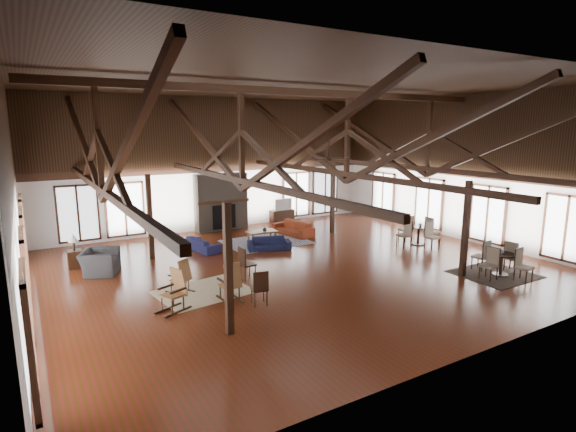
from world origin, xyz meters
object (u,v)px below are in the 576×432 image
sofa_orange (293,228)px  cafe_table_near (501,260)px  sofa_navy_front (269,244)px  cafe_table_far (419,232)px  sofa_navy_left (203,244)px  tv_console (282,216)px  armchair (100,262)px  coffee_table (262,232)px

sofa_orange → cafe_table_near: 8.61m
sofa_navy_front → cafe_table_far: 6.05m
sofa_navy_left → tv_console: 6.15m
armchair → tv_console: size_ratio=0.98×
sofa_navy_front → cafe_table_far: size_ratio=0.82×
coffee_table → tv_console: tv_console is taller
cafe_table_far → tv_console: (-2.49, 6.71, -0.22)m
cafe_table_near → sofa_orange: bearing=109.2°
sofa_navy_front → coffee_table: (0.30, 1.19, 0.17)m
coffee_table → cafe_table_far: size_ratio=0.62×
coffee_table → cafe_table_near: cafe_table_near is taller
sofa_navy_front → coffee_table: 1.24m
armchair → sofa_navy_front: bearing=-69.3°
cafe_table_far → cafe_table_near: bearing=-99.0°
sofa_navy_front → cafe_table_near: 8.14m
sofa_orange → armchair: (-8.17, -1.44, 0.09)m
tv_console → cafe_table_near: bearing=-80.3°
coffee_table → sofa_navy_front: bearing=-102.2°
sofa_navy_front → sofa_orange: (2.09, 1.65, 0.06)m
sofa_navy_front → sofa_orange: size_ratio=0.81×
armchair → cafe_table_near: bearing=-98.6°
cafe_table_near → cafe_table_far: size_ratio=0.96×
coffee_table → sofa_orange: bearing=16.3°
armchair → tv_console: 10.04m
sofa_navy_left → coffee_table: bearing=-102.7°
sofa_orange → coffee_table: sofa_orange is taller
sofa_orange → coffee_table: 1.85m
coffee_table → tv_console: size_ratio=1.02×
sofa_navy_left → cafe_table_far: (7.81, -3.62, 0.27)m
sofa_navy_front → armchair: (-6.08, 0.21, 0.15)m
armchair → cafe_table_far: bearing=-79.8°
sofa_orange → tv_console: bearing=149.8°
coffee_table → armchair: size_ratio=1.04×
sofa_navy_left → sofa_orange: 4.35m
sofa_navy_front → sofa_navy_left: (-2.24, 1.25, 0.01)m
sofa_navy_left → armchair: 3.98m
sofa_navy_front → coffee_table: sofa_navy_front is taller
sofa_navy_left → cafe_table_near: cafe_table_near is taller
sofa_navy_front → sofa_navy_left: sofa_navy_left is taller
sofa_navy_left → tv_console: bearing=-71.2°
sofa_orange → cafe_table_near: bearing=9.1°
sofa_orange → cafe_table_far: size_ratio=1.01×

